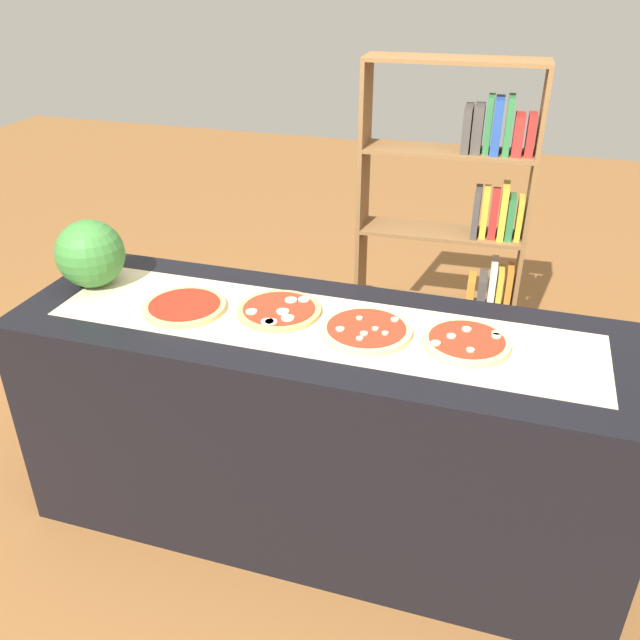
# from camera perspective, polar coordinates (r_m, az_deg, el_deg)

# --- Properties ---
(ground_plane) EXTENTS (12.00, 12.00, 0.00)m
(ground_plane) POSITION_cam_1_polar(r_m,az_deg,el_deg) (2.81, 0.00, -16.33)
(ground_plane) COLOR brown
(counter) EXTENTS (2.16, 0.69, 0.88)m
(counter) POSITION_cam_1_polar(r_m,az_deg,el_deg) (2.52, 0.00, -9.24)
(counter) COLOR black
(counter) RESTS_ON ground_plane
(parchment_paper) EXTENTS (1.87, 0.43, 0.00)m
(parchment_paper) POSITION_cam_1_polar(r_m,az_deg,el_deg) (2.27, 0.00, -0.42)
(parchment_paper) COLOR beige
(parchment_paper) RESTS_ON counter
(pizza_plain_0) EXTENTS (0.29, 0.29, 0.02)m
(pizza_plain_0) POSITION_cam_1_polar(r_m,az_deg,el_deg) (2.41, -11.50, 1.11)
(pizza_plain_0) COLOR #DBB26B
(pizza_plain_0) RESTS_ON parchment_paper
(pizza_mozzarella_1) EXTENTS (0.30, 0.30, 0.02)m
(pizza_mozzarella_1) POSITION_cam_1_polar(r_m,az_deg,el_deg) (2.35, -3.51, 0.84)
(pizza_mozzarella_1) COLOR tan
(pizza_mozzarella_1) RESTS_ON parchment_paper
(pizza_mushroom_2) EXTENTS (0.31, 0.31, 0.03)m
(pizza_mushroom_2) POSITION_cam_1_polar(r_m,az_deg,el_deg) (2.22, 3.98, -0.86)
(pizza_mushroom_2) COLOR #E5C17F
(pizza_mushroom_2) RESTS_ON parchment_paper
(pizza_mushroom_3) EXTENTS (0.28, 0.28, 0.03)m
(pizza_mushroom_3) POSITION_cam_1_polar(r_m,az_deg,el_deg) (2.20, 12.41, -1.84)
(pizza_mushroom_3) COLOR #E5C17F
(pizza_mushroom_3) RESTS_ON parchment_paper
(watermelon) EXTENTS (0.25, 0.25, 0.25)m
(watermelon) POSITION_cam_1_polar(r_m,az_deg,el_deg) (2.64, -19.04, 5.38)
(watermelon) COLOR #387A33
(watermelon) RESTS_ON counter
(bookshelf) EXTENTS (0.81, 0.26, 1.60)m
(bookshelf) POSITION_cam_1_polar(r_m,az_deg,el_deg) (3.32, 12.15, 7.37)
(bookshelf) COLOR brown
(bookshelf) RESTS_ON ground_plane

